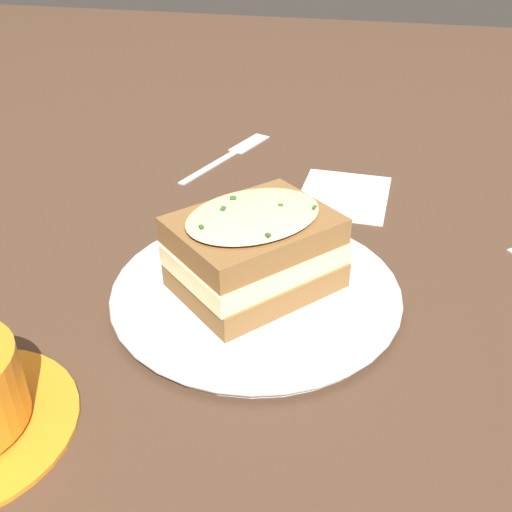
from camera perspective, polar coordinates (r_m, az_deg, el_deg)
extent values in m
plane|color=#473021|center=(0.53, 2.00, -3.72)|extent=(2.40, 2.40, 0.00)
cylinder|color=white|center=(0.52, 0.00, -3.47)|extent=(0.23, 0.23, 0.01)
torus|color=white|center=(0.51, 0.00, -3.20)|extent=(0.25, 0.25, 0.01)
cube|color=brown|center=(0.51, 0.00, -1.76)|extent=(0.16, 0.16, 0.02)
cube|color=#EFDB93|center=(0.49, 0.00, 0.16)|extent=(0.16, 0.15, 0.02)
cube|color=brown|center=(0.49, -0.24, 2.45)|extent=(0.16, 0.16, 0.02)
ellipsoid|color=beige|center=(0.48, -0.24, 3.95)|extent=(0.14, 0.14, 0.01)
cube|color=#2D6028|center=(0.46, -5.22, 2.83)|extent=(0.01, 0.01, 0.00)
cube|color=#2D6028|center=(0.49, 5.60, 4.69)|extent=(0.00, 0.00, 0.00)
cube|color=#2D6028|center=(0.50, -2.20, 5.59)|extent=(0.01, 0.01, 0.00)
cube|color=#2D6028|center=(0.45, 0.54, 2.13)|extent=(0.00, 0.01, 0.00)
cube|color=#2D6028|center=(0.48, -3.15, 4.57)|extent=(0.01, 0.00, 0.00)
cube|color=#2D6028|center=(0.49, 2.05, 4.95)|extent=(0.00, 0.00, 0.00)
cube|color=silver|center=(0.76, -4.47, 8.50)|extent=(0.11, 0.05, 0.00)
cube|color=silver|center=(0.83, -0.64, 10.72)|extent=(0.07, 0.04, 0.00)
cube|color=#333335|center=(0.84, -0.56, 11.09)|extent=(0.04, 0.02, 0.00)
cube|color=#333335|center=(0.84, -0.24, 11.02)|extent=(0.04, 0.02, 0.00)
cube|color=#333335|center=(0.84, 0.08, 10.94)|extent=(0.04, 0.02, 0.00)
cube|color=silver|center=(0.70, 8.35, 5.82)|extent=(0.12, 0.10, 0.00)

